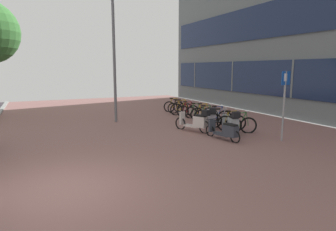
# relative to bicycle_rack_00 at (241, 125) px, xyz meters

# --- Properties ---
(ground) EXTENTS (21.00, 40.00, 0.13)m
(ground) POSITION_rel_bicycle_rack_00_xyz_m (-6.01, -2.90, -0.37)
(ground) COLOR #2B222B
(bicycle_rack_00) EXTENTS (1.22, 0.70, 0.99)m
(bicycle_rack_00) POSITION_rel_bicycle_rack_00_xyz_m (0.00, 0.00, 0.00)
(bicycle_rack_00) COLOR black
(bicycle_rack_00) RESTS_ON ground
(bicycle_rack_01) EXTENTS (1.30, 0.54, 0.96)m
(bicycle_rack_01) POSITION_rel_bicycle_rack_00_xyz_m (0.02, 0.66, -0.01)
(bicycle_rack_01) COLOR black
(bicycle_rack_01) RESTS_ON ground
(bicycle_rack_02) EXTENTS (1.26, 0.59, 0.97)m
(bicycle_rack_02) POSITION_rel_bicycle_rack_00_xyz_m (-0.07, 1.32, -0.01)
(bicycle_rack_02) COLOR black
(bicycle_rack_02) RESTS_ON ground
(bicycle_rack_03) EXTENTS (1.31, 0.61, 1.00)m
(bicycle_rack_03) POSITION_rel_bicycle_rack_00_xyz_m (0.19, 1.98, 0.00)
(bicycle_rack_03) COLOR black
(bicycle_rack_03) RESTS_ON ground
(bicycle_rack_04) EXTENTS (1.31, 0.48, 0.97)m
(bicycle_rack_04) POSITION_rel_bicycle_rack_00_xyz_m (-0.04, 2.64, -0.01)
(bicycle_rack_04) COLOR black
(bicycle_rack_04) RESTS_ON ground
(bicycle_rack_05) EXTENTS (1.28, 0.57, 0.99)m
(bicycle_rack_05) POSITION_rel_bicycle_rack_00_xyz_m (0.17, 3.30, -0.00)
(bicycle_rack_05) COLOR black
(bicycle_rack_05) RESTS_ON ground
(bicycle_rack_06) EXTENTS (1.13, 0.66, 0.92)m
(bicycle_rack_06) POSITION_rel_bicycle_rack_00_xyz_m (0.15, 3.96, -0.02)
(bicycle_rack_06) COLOR black
(bicycle_rack_06) RESTS_ON ground
(bicycle_rack_07) EXTENTS (1.23, 0.55, 0.95)m
(bicycle_rack_07) POSITION_rel_bicycle_rack_00_xyz_m (0.01, 4.62, -0.01)
(bicycle_rack_07) COLOR black
(bicycle_rack_07) RESTS_ON ground
(bicycle_rack_08) EXTENTS (1.33, 0.57, 1.00)m
(bicycle_rack_08) POSITION_rel_bicycle_rack_00_xyz_m (-0.04, 5.28, 0.00)
(bicycle_rack_08) COLOR black
(bicycle_rack_08) RESTS_ON ground
(bicycle_rack_09) EXTENTS (1.17, 0.67, 0.93)m
(bicycle_rack_09) POSITION_rel_bicycle_rack_00_xyz_m (0.05, 5.94, -0.02)
(bicycle_rack_09) COLOR black
(bicycle_rack_09) RESTS_ON ground
(bicycle_rack_10) EXTENTS (1.18, 0.70, 0.97)m
(bicycle_rack_10) POSITION_rel_bicycle_rack_00_xyz_m (0.10, 6.60, -0.01)
(bicycle_rack_10) COLOR black
(bicycle_rack_10) RESTS_ON ground
(scooter_near) EXTENTS (0.85, 1.75, 1.04)m
(scooter_near) POSITION_rel_bicycle_rack_00_xyz_m (-0.48, -0.00, 0.11)
(scooter_near) COLOR black
(scooter_near) RESTS_ON ground
(scooter_mid) EXTENTS (0.96, 1.74, 1.03)m
(scooter_mid) POSITION_rel_bicycle_rack_00_xyz_m (-1.60, 0.99, 0.12)
(scooter_mid) COLOR black
(scooter_mid) RESTS_ON ground
(scooter_far) EXTENTS (1.08, 1.65, 1.02)m
(scooter_far) POSITION_rel_bicycle_rack_00_xyz_m (-0.54, 1.42, 0.11)
(scooter_far) COLOR black
(scooter_far) RESTS_ON ground
(scooter_extra) EXTENTS (0.64, 1.80, 0.74)m
(scooter_extra) POSITION_rel_bicycle_rack_00_xyz_m (-1.34, -0.75, 0.02)
(scooter_extra) COLOR black
(scooter_extra) RESTS_ON ground
(parking_sign) EXTENTS (0.40, 0.07, 2.61)m
(parking_sign) POSITION_rel_bicycle_rack_00_xyz_m (0.52, -1.75, 1.26)
(parking_sign) COLOR gray
(parking_sign) RESTS_ON ground
(lamp_post) EXTENTS (0.20, 0.52, 6.19)m
(lamp_post) POSITION_rel_bicycle_rack_00_xyz_m (-4.12, 4.79, 3.07)
(lamp_post) COLOR slate
(lamp_post) RESTS_ON ground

